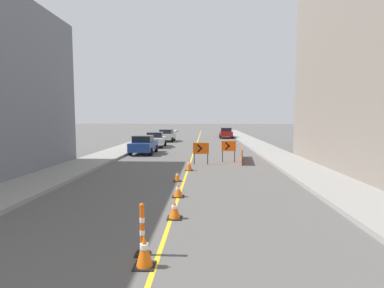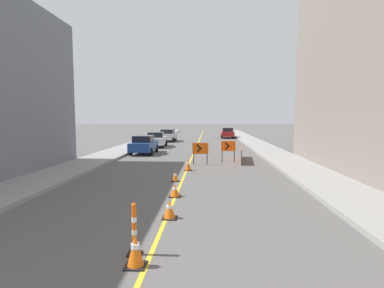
{
  "view_description": "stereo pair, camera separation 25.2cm",
  "coord_description": "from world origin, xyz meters",
  "px_view_note": "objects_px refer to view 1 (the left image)",
  "views": [
    {
      "loc": [
        1.06,
        0.43,
        3.13
      ],
      "look_at": [
        -0.03,
        24.46,
        1.0
      ],
      "focal_mm": 28.0,
      "sensor_mm": 36.0,
      "label": 1
    },
    {
      "loc": [
        1.32,
        0.44,
        3.13
      ],
      "look_at": [
        -0.03,
        24.46,
        1.0
      ],
      "focal_mm": 28.0,
      "sensor_mm": 36.0,
      "label": 2
    }
  ],
  "objects_px": {
    "traffic_cone_fourth": "(178,190)",
    "arrow_barricade_primary": "(201,149)",
    "traffic_cone_farthest": "(189,165)",
    "parked_car_curb_near": "(144,145)",
    "parked_car_curb_mid": "(156,139)",
    "traffic_cone_third": "(175,209)",
    "delineator_post_front": "(142,233)",
    "parked_car_opposite_side": "(226,133)",
    "traffic_cone_fifth": "(177,176)",
    "parked_car_curb_far": "(167,135)",
    "arrow_barricade_secondary": "(229,147)",
    "traffic_cone_second": "(144,251)",
    "parking_meter_far_curb": "(136,138)"
  },
  "relations": [
    {
      "from": "parked_car_curb_near",
      "to": "parked_car_curb_mid",
      "type": "height_order",
      "value": "same"
    },
    {
      "from": "arrow_barricade_primary",
      "to": "parked_car_curb_far",
      "type": "distance_m",
      "value": 19.69
    },
    {
      "from": "parked_car_curb_far",
      "to": "arrow_barricade_secondary",
      "type": "bearing_deg",
      "value": -66.04
    },
    {
      "from": "arrow_barricade_primary",
      "to": "parked_car_opposite_side",
      "type": "relative_size",
      "value": 0.34
    },
    {
      "from": "traffic_cone_second",
      "to": "parked_car_opposite_side",
      "type": "xyz_separation_m",
      "value": [
        4.37,
        39.73,
        0.45
      ]
    },
    {
      "from": "traffic_cone_third",
      "to": "parked_car_opposite_side",
      "type": "xyz_separation_m",
      "value": [
        4.05,
        36.68,
        0.52
      ]
    },
    {
      "from": "traffic_cone_fifth",
      "to": "traffic_cone_farthest",
      "type": "bearing_deg",
      "value": 82.24
    },
    {
      "from": "parked_car_curb_near",
      "to": "parking_meter_far_curb",
      "type": "height_order",
      "value": "parked_car_curb_near"
    },
    {
      "from": "traffic_cone_farthest",
      "to": "parked_car_curb_near",
      "type": "height_order",
      "value": "parked_car_curb_near"
    },
    {
      "from": "parked_car_opposite_side",
      "to": "traffic_cone_third",
      "type": "bearing_deg",
      "value": -95.92
    },
    {
      "from": "arrow_barricade_primary",
      "to": "parked_car_curb_near",
      "type": "distance_m",
      "value": 7.59
    },
    {
      "from": "delineator_post_front",
      "to": "parked_car_opposite_side",
      "type": "height_order",
      "value": "parked_car_opposite_side"
    },
    {
      "from": "parked_car_curb_mid",
      "to": "traffic_cone_third",
      "type": "bearing_deg",
      "value": -81.95
    },
    {
      "from": "traffic_cone_farthest",
      "to": "parked_car_opposite_side",
      "type": "relative_size",
      "value": 0.16
    },
    {
      "from": "traffic_cone_third",
      "to": "parked_car_curb_mid",
      "type": "height_order",
      "value": "parked_car_curb_mid"
    },
    {
      "from": "delineator_post_front",
      "to": "parking_meter_far_curb",
      "type": "distance_m",
      "value": 23.16
    },
    {
      "from": "traffic_cone_farthest",
      "to": "parking_meter_far_curb",
      "type": "xyz_separation_m",
      "value": [
        -5.9,
        11.51,
        0.75
      ]
    },
    {
      "from": "traffic_cone_third",
      "to": "traffic_cone_fifth",
      "type": "xyz_separation_m",
      "value": [
        -0.43,
        5.42,
        -0.04
      ]
    },
    {
      "from": "traffic_cone_fifth",
      "to": "arrow_barricade_primary",
      "type": "xyz_separation_m",
      "value": [
        1.08,
        5.43,
        0.77
      ]
    },
    {
      "from": "traffic_cone_fourth",
      "to": "arrow_barricade_primary",
      "type": "distance_m",
      "value": 8.37
    },
    {
      "from": "traffic_cone_third",
      "to": "arrow_barricade_secondary",
      "type": "distance_m",
      "value": 12.35
    },
    {
      "from": "parked_car_curb_near",
      "to": "parked_car_curb_far",
      "type": "xyz_separation_m",
      "value": [
        0.26,
        13.44,
        0.0
      ]
    },
    {
      "from": "traffic_cone_third",
      "to": "parked_car_opposite_side",
      "type": "relative_size",
      "value": 0.13
    },
    {
      "from": "traffic_cone_farthest",
      "to": "parked_car_curb_far",
      "type": "xyz_separation_m",
      "value": [
        -4.13,
        21.47,
        0.46
      ]
    },
    {
      "from": "traffic_cone_farthest",
      "to": "parking_meter_far_curb",
      "type": "distance_m",
      "value": 12.95
    },
    {
      "from": "traffic_cone_fourth",
      "to": "delineator_post_front",
      "type": "bearing_deg",
      "value": -93.97
    },
    {
      "from": "arrow_barricade_secondary",
      "to": "parked_car_curb_near",
      "type": "xyz_separation_m",
      "value": [
        -6.99,
        4.46,
        -0.26
      ]
    },
    {
      "from": "traffic_cone_fifth",
      "to": "traffic_cone_fourth",
      "type": "bearing_deg",
      "value": -83.83
    },
    {
      "from": "traffic_cone_second",
      "to": "traffic_cone_third",
      "type": "xyz_separation_m",
      "value": [
        0.32,
        3.05,
        -0.06
      ]
    },
    {
      "from": "arrow_barricade_primary",
      "to": "parking_meter_far_curb",
      "type": "bearing_deg",
      "value": 126.01
    },
    {
      "from": "parking_meter_far_curb",
      "to": "parked_car_curb_near",
      "type": "bearing_deg",
      "value": -66.43
    },
    {
      "from": "traffic_cone_second",
      "to": "parking_meter_far_curb",
      "type": "xyz_separation_m",
      "value": [
        -5.6,
        23.04,
        0.74
      ]
    },
    {
      "from": "traffic_cone_farthest",
      "to": "parked_car_curb_near",
      "type": "bearing_deg",
      "value": 118.65
    },
    {
      "from": "arrow_barricade_secondary",
      "to": "parked_car_opposite_side",
      "type": "distance_m",
      "value": 24.67
    },
    {
      "from": "traffic_cone_second",
      "to": "parked_car_curb_mid",
      "type": "relative_size",
      "value": 0.16
    },
    {
      "from": "traffic_cone_second",
      "to": "arrow_barricade_primary",
      "type": "xyz_separation_m",
      "value": [
        0.97,
        13.9,
        0.67
      ]
    },
    {
      "from": "traffic_cone_fourth",
      "to": "delineator_post_front",
      "type": "distance_m",
      "value": 5.08
    },
    {
      "from": "traffic_cone_third",
      "to": "parked_car_curb_near",
      "type": "distance_m",
      "value": 17.1
    },
    {
      "from": "parked_car_curb_near",
      "to": "traffic_cone_fifth",
      "type": "bearing_deg",
      "value": -70.11
    },
    {
      "from": "traffic_cone_second",
      "to": "arrow_barricade_primary",
      "type": "relative_size",
      "value": 0.48
    },
    {
      "from": "traffic_cone_fifth",
      "to": "parked_car_curb_mid",
      "type": "xyz_separation_m",
      "value": [
        -3.95,
        17.11,
        0.55
      ]
    },
    {
      "from": "traffic_cone_fifth",
      "to": "traffic_cone_third",
      "type": "bearing_deg",
      "value": -85.43
    },
    {
      "from": "parking_meter_far_curb",
      "to": "delineator_post_front",
      "type": "bearing_deg",
      "value": -76.4
    },
    {
      "from": "traffic_cone_farthest",
      "to": "parked_car_opposite_side",
      "type": "height_order",
      "value": "parked_car_opposite_side"
    },
    {
      "from": "delineator_post_front",
      "to": "parking_meter_far_curb",
      "type": "bearing_deg",
      "value": 103.6
    },
    {
      "from": "traffic_cone_third",
      "to": "arrow_barricade_primary",
      "type": "distance_m",
      "value": 10.9
    },
    {
      "from": "delineator_post_front",
      "to": "parked_car_curb_mid",
      "type": "distance_m",
      "value": 25.34
    },
    {
      "from": "delineator_post_front",
      "to": "parked_car_curb_mid",
      "type": "height_order",
      "value": "parked_car_curb_mid"
    },
    {
      "from": "traffic_cone_fourth",
      "to": "parked_car_curb_mid",
      "type": "xyz_separation_m",
      "value": [
        -4.26,
        19.98,
        0.55
      ]
    },
    {
      "from": "traffic_cone_third",
      "to": "parked_car_opposite_side",
      "type": "bearing_deg",
      "value": 83.71
    }
  ]
}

